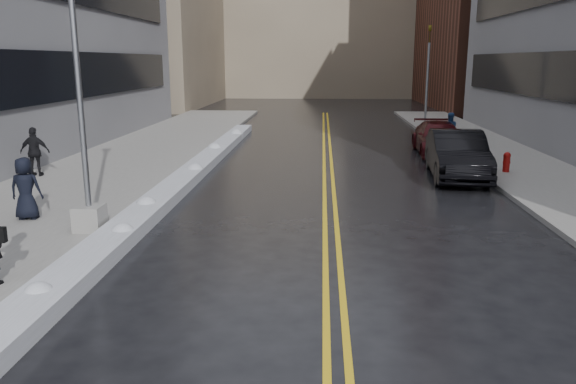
# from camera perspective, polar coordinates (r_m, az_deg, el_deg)

# --- Properties ---
(ground) EXTENTS (160.00, 160.00, 0.00)m
(ground) POSITION_cam_1_polar(r_m,az_deg,el_deg) (11.63, -7.92, -7.71)
(ground) COLOR black
(ground) RESTS_ON ground
(sidewalk_west) EXTENTS (5.50, 50.00, 0.15)m
(sidewalk_west) POSITION_cam_1_polar(r_m,az_deg,el_deg) (22.50, -17.41, 2.23)
(sidewalk_west) COLOR gray
(sidewalk_west) RESTS_ON ground
(sidewalk_east) EXTENTS (4.00, 50.00, 0.15)m
(sidewalk_east) POSITION_cam_1_polar(r_m,az_deg,el_deg) (22.42, 23.66, 1.68)
(sidewalk_east) COLOR gray
(sidewalk_east) RESTS_ON ground
(lane_line_left) EXTENTS (0.12, 50.00, 0.01)m
(lane_line_left) POSITION_cam_1_polar(r_m,az_deg,el_deg) (21.05, 3.70, 1.89)
(lane_line_left) COLOR gold
(lane_line_left) RESTS_ON ground
(lane_line_right) EXTENTS (0.12, 50.00, 0.01)m
(lane_line_right) POSITION_cam_1_polar(r_m,az_deg,el_deg) (21.05, 4.52, 1.88)
(lane_line_right) COLOR gold
(lane_line_right) RESTS_ON ground
(snow_ridge) EXTENTS (0.90, 30.00, 0.34)m
(snow_ridge) POSITION_cam_1_polar(r_m,az_deg,el_deg) (19.63, -10.43, 1.36)
(snow_ridge) COLOR silver
(snow_ridge) RESTS_ON ground
(building_west_far) EXTENTS (14.00, 22.00, 18.00)m
(building_west_far) POSITION_cam_1_polar(r_m,az_deg,el_deg) (57.65, -15.21, 17.63)
(building_west_far) COLOR gray
(building_west_far) RESTS_ON ground
(building_far) EXTENTS (36.00, 16.00, 22.00)m
(building_far) POSITION_cam_1_polar(r_m,az_deg,el_deg) (70.98, 3.43, 18.76)
(building_far) COLOR gray
(building_far) RESTS_ON ground
(lamppost) EXTENTS (0.65, 0.65, 7.62)m
(lamppost) POSITION_cam_1_polar(r_m,az_deg,el_deg) (13.89, -20.16, 5.81)
(lamppost) COLOR gray
(lamppost) RESTS_ON sidewalk_west
(fire_hydrant) EXTENTS (0.26, 0.26, 0.73)m
(fire_hydrant) POSITION_cam_1_polar(r_m,az_deg,el_deg) (22.02, 21.33, 2.95)
(fire_hydrant) COLOR maroon
(fire_hydrant) RESTS_ON sidewalk_east
(traffic_signal) EXTENTS (0.16, 0.20, 6.00)m
(traffic_signal) POSITION_cam_1_polar(r_m,az_deg,el_deg) (35.21, 14.00, 11.66)
(traffic_signal) COLOR gray
(traffic_signal) RESTS_ON sidewalk_east
(pedestrian_c) EXTENTS (0.83, 0.58, 1.61)m
(pedestrian_c) POSITION_cam_1_polar(r_m,az_deg,el_deg) (15.76, -25.11, 0.33)
(pedestrian_c) COLOR black
(pedestrian_c) RESTS_ON sidewalk_west
(pedestrian_d) EXTENTS (1.05, 0.52, 1.72)m
(pedestrian_d) POSITION_cam_1_polar(r_m,az_deg,el_deg) (21.59, -24.31, 3.74)
(pedestrian_d) COLOR black
(pedestrian_d) RESTS_ON sidewalk_west
(pedestrian_east) EXTENTS (0.79, 0.62, 1.62)m
(pedestrian_east) POSITION_cam_1_polar(r_m,az_deg,el_deg) (27.47, 16.06, 6.08)
(pedestrian_east) COLOR navy
(pedestrian_east) RESTS_ON sidewalk_east
(car_black) EXTENTS (2.21, 5.26, 1.69)m
(car_black) POSITION_cam_1_polar(r_m,az_deg,el_deg) (20.95, 16.80, 3.64)
(car_black) COLOR black
(car_black) RESTS_ON ground
(car_maroon) EXTENTS (2.17, 4.99, 1.43)m
(car_maroon) POSITION_cam_1_polar(r_m,az_deg,el_deg) (26.20, 15.08, 5.28)
(car_maroon) COLOR #3A090D
(car_maroon) RESTS_ON ground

